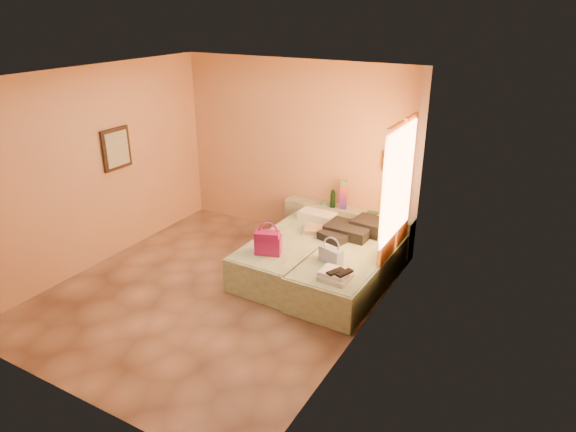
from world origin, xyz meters
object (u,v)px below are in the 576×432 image
Objects in this scene: headboard_ledge at (347,228)px; flower_vase at (390,211)px; blue_handbag at (331,255)px; magenta_handbag at (268,242)px; bed_left at (293,254)px; green_book at (372,213)px; bed_right at (350,271)px; water_bottle at (333,199)px; towel_stack at (335,275)px.

headboard_ledge is 0.81m from flower_vase.
magenta_handbag is at bearing -151.52° from blue_handbag.
green_book is at bearing 54.33° from bed_left.
flower_vase is (0.28, -0.03, 0.10)m from green_book.
flower_vase is at bearing 35.14° from magenta_handbag.
headboard_ledge is 1.02× the size of bed_right.
bed_left is 1.55m from flower_vase.
water_bottle is at bearing 82.74° from bed_left.
water_bottle is at bearing 62.95° from magenta_handbag.
green_book is (0.63, 0.04, -0.12)m from water_bottle.
flower_vase reaches higher than magenta_handbag.
headboard_ledge is 0.52m from green_book.
bed_right is 7.35× the size of water_bottle.
bed_right is at bearing 8.83° from magenta_handbag.
flower_vase is at bearing -3.56° from headboard_ledge.
water_bottle is 0.64m from green_book.
blue_handbag reaches higher than towel_stack.
bed_left is 1.36m from green_book.
towel_stack is (0.22, -1.79, -0.11)m from green_book.
blue_handbag is 0.43m from towel_stack.
magenta_handbag is at bearing -104.81° from headboard_ledge.
magenta_handbag is 0.97× the size of towel_stack.
water_bottle is at bearing -165.17° from headboard_ledge.
headboard_ledge is 6.56× the size of blue_handbag.
water_bottle reaches higher than magenta_handbag.
blue_handbag is at bearing 122.23° from towel_stack.
bed_right is 8.55× the size of flower_vase.
flower_vase is 1.94m from magenta_handbag.
bed_right is 1.19m from flower_vase.
flower_vase is at bearing 95.01° from blue_handbag.
headboard_ledge is 7.53× the size of water_bottle.
green_book is at bearing 97.75° from bed_right.
bed_right is 5.91× the size of magenta_handbag.
magenta_handbag reaches higher than headboard_ledge.
blue_handbag is (0.62, -1.39, -0.19)m from water_bottle.
blue_handbag reaches higher than green_book.
flower_vase is at bearing 82.70° from bed_right.
headboard_ledge is 1.22m from bed_right.
bed_right is at bearing -54.18° from water_bottle.
bed_right is 0.77m from towel_stack.
green_book is at bearing 97.14° from towel_stack.
headboard_ledge is 1.02× the size of bed_left.
flower_vase is at bearing 88.10° from towel_stack.
magenta_handbag is (-0.95, -0.52, 0.41)m from bed_right.
bed_right is (0.90, -0.05, 0.00)m from bed_left.
green_book is 0.47× the size of magenta_handbag.
bed_right is 6.40× the size of blue_handbag.
water_bottle is at bearing -174.05° from green_book.
headboard_ledge is 1.93m from towel_stack.
towel_stack is at bearing -80.76° from bed_right.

